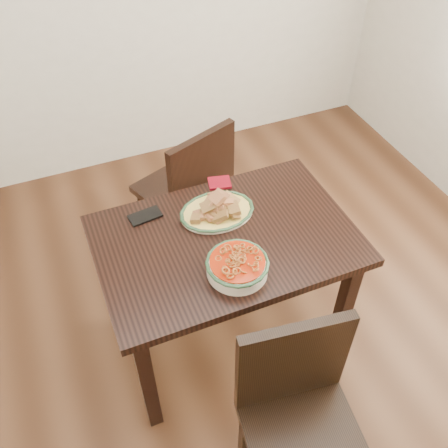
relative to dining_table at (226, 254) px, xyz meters
name	(u,v)px	position (x,y,z in m)	size (l,w,h in m)	color
floor	(245,335)	(0.09, -0.04, -0.64)	(3.50, 3.50, 0.00)	#3D2213
dining_table	(226,254)	(0.00, 0.00, 0.00)	(1.10, 0.73, 0.75)	black
chair_far	(190,187)	(0.06, 0.65, -0.14)	(0.54, 0.54, 0.89)	black
chair_near	(298,411)	(0.00, -0.70, -0.14)	(0.47, 0.47, 0.89)	black
fish_plate	(217,206)	(0.02, 0.15, 0.15)	(0.33, 0.26, 0.11)	beige
noodle_bowl	(237,265)	(-0.03, -0.19, 0.15)	(0.25, 0.25, 0.08)	#F5E7CF
smartphone	(145,216)	(-0.28, 0.25, 0.12)	(0.14, 0.08, 0.01)	black
napkin	(220,183)	(0.11, 0.34, 0.12)	(0.10, 0.09, 0.01)	maroon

